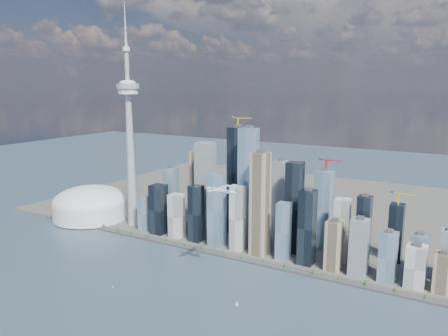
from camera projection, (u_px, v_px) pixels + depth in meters
The scene contains 10 objects.
ground at pixel (146, 306), 719.09m from camera, with size 4000.00×4000.00×0.00m, color #2F3F53.
seawall at pixel (222, 254), 931.74m from camera, with size 1100.00×22.00×4.00m, color #383838.
land at pixel (297, 205), 1315.29m from camera, with size 1400.00×900.00×3.00m, color #4C4C47.
shoreline_trees at pixel (222, 251), 930.46m from camera, with size 960.53×7.20×8.80m.
skyscraper_cluster at pixel (265, 209), 960.30m from camera, with size 736.00×142.00×283.21m.
needle_tower at pixel (130, 135), 1085.15m from camera, with size 56.00×56.00×550.50m.
dome_stadium at pixel (91, 204), 1182.05m from camera, with size 200.00×200.00×86.00m.
airplane at pixel (220, 190), 767.10m from camera, with size 67.77×60.01×16.51m.
sailboat_west at pixel (113, 286), 783.55m from camera, with size 5.91×3.31×8.33m.
sailboat_east at pixel (237, 304), 719.51m from camera, with size 6.90×3.66×9.66m.
Camera 1 is at (441.39, -511.40, 359.48)m, focal length 35.00 mm.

